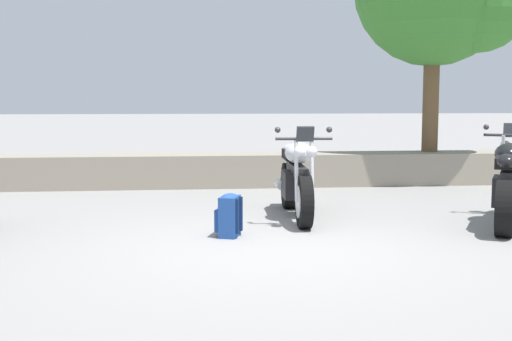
{
  "coord_description": "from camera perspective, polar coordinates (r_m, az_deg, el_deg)",
  "views": [
    {
      "loc": [
        -0.84,
        -6.51,
        1.49
      ],
      "look_at": [
        -0.04,
        1.2,
        0.65
      ],
      "focal_mm": 46.77,
      "sensor_mm": 36.0,
      "label": 1
    }
  ],
  "objects": [
    {
      "name": "motorcycle_silver_centre",
      "position": [
        8.33,
        3.49,
        -0.75
      ],
      "size": [
        0.67,
        2.06,
        1.18
      ],
      "color": "black",
      "rests_on": "ground"
    },
    {
      "name": "rider_backpack",
      "position": [
        7.21,
        -2.32,
        -3.77
      ],
      "size": [
        0.32,
        0.34,
        0.47
      ],
      "color": "navy",
      "rests_on": "ground"
    },
    {
      "name": "stone_wall",
      "position": [
        11.4,
        -1.64,
        0.06
      ],
      "size": [
        36.0,
        0.8,
        0.55
      ],
      "primitive_type": "cube",
      "color": "gray",
      "rests_on": "ground"
    },
    {
      "name": "motorcycle_black_far_right",
      "position": [
        8.38,
        20.75,
        -1.1
      ],
      "size": [
        1.17,
        1.89,
        1.18
      ],
      "color": "black",
      "rests_on": "ground"
    },
    {
      "name": "ground_plane",
      "position": [
        6.73,
        1.44,
        -6.6
      ],
      "size": [
        120.0,
        120.0,
        0.0
      ],
      "primitive_type": "plane",
      "color": "gray"
    }
  ]
}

